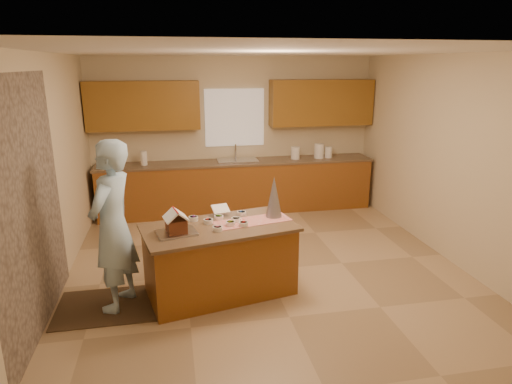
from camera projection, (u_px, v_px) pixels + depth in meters
floor at (266, 270)px, 5.75m from camera, size 5.50×5.50×0.00m
ceiling at (268, 52)px, 4.99m from camera, size 5.50×5.50×0.00m
wall_back at (234, 134)px, 7.96m from camera, size 5.50×5.50×0.00m
wall_front at (361, 266)px, 2.78m from camera, size 5.50×5.50×0.00m
wall_left at (47, 178)px, 4.91m from camera, size 5.50×5.50×0.00m
wall_right at (453, 160)px, 5.83m from camera, size 5.50×5.50×0.00m
stone_accent at (29, 209)px, 4.19m from camera, size 0.00×2.50×2.50m
window_curtain at (234, 118)px, 7.85m from camera, size 1.05×0.03×1.00m
back_counter_base at (238, 187)px, 7.93m from camera, size 4.80×0.60×0.88m
back_counter_top at (237, 162)px, 7.81m from camera, size 4.85×0.63×0.04m
upper_cabinet_left at (143, 106)px, 7.36m from camera, size 1.85×0.35×0.80m
upper_cabinet_right at (321, 103)px, 7.92m from camera, size 1.85×0.35×0.80m
sink at (237, 163)px, 7.81m from camera, size 0.70×0.45×0.12m
faucet at (236, 151)px, 7.93m from camera, size 0.03×0.03×0.28m
island_base at (220, 261)px, 5.08m from camera, size 1.74×1.12×0.79m
island_top at (219, 228)px, 4.97m from camera, size 1.83×1.21×0.04m
table_runner at (252, 221)px, 5.11m from camera, size 0.94×0.50×0.01m
baking_tray at (177, 233)px, 4.73m from camera, size 0.47×0.38×0.02m
cookbook at (221, 209)px, 5.29m from camera, size 0.22×0.19×0.08m
tinsel_tree at (274, 197)px, 5.19m from camera, size 0.23×0.23×0.49m
rug at (116, 305)px, 4.89m from camera, size 1.25×0.81×0.01m
boy at (113, 226)px, 4.64m from camera, size 0.66×0.79×1.84m
canister_a at (295, 153)px, 7.96m from camera, size 0.16×0.16×0.22m
canister_b at (319, 151)px, 8.04m from camera, size 0.18×0.18×0.26m
canister_c at (328, 152)px, 8.08m from camera, size 0.14×0.14×0.20m
paper_towel at (144, 158)px, 7.47m from camera, size 0.11×0.11×0.24m
gingerbread_house at (176, 223)px, 4.70m from camera, size 0.29×0.30×0.25m
candy_bowls at (224, 221)px, 5.05m from camera, size 0.68×0.56×0.05m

